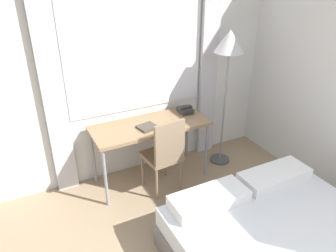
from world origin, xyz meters
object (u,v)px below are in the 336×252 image
object	(u,v)px
desk	(150,129)
standing_lamp	(229,51)
book	(147,127)
telephone	(185,110)
desk_chair	(165,152)

from	to	relation	value
desk	standing_lamp	bearing A→B (deg)	-2.91
desk	book	distance (m)	0.12
desk	telephone	bearing A→B (deg)	10.63
desk_chair	desk	bearing A→B (deg)	93.47
standing_lamp	book	bearing A→B (deg)	-178.84
desk_chair	book	world-z (taller)	desk_chair
desk	telephone	world-z (taller)	telephone
telephone	book	xyz separation A→B (m)	(-0.60, -0.17, -0.02)
telephone	desk	bearing A→B (deg)	-169.37
standing_lamp	telephone	bearing A→B (deg)	162.87
book	desk_chair	bearing A→B (deg)	-62.78
standing_lamp	desk_chair	bearing A→B (deg)	-166.13
desk	standing_lamp	size ratio (longest dim) A/B	0.78
desk	book	size ratio (longest dim) A/B	5.76
standing_lamp	book	world-z (taller)	standing_lamp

